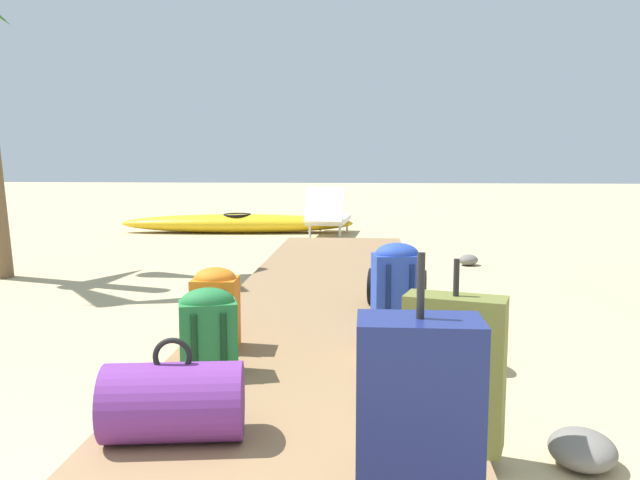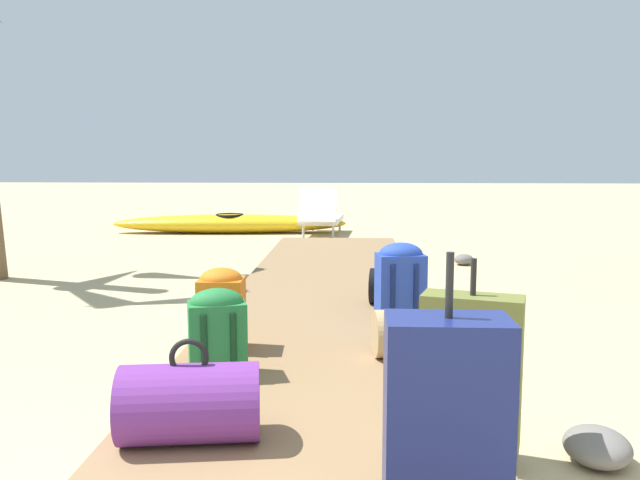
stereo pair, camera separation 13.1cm
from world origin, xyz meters
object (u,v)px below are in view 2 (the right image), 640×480
object	(u,v)px
duffel_bag_tan	(431,332)
suitcase_olive	(471,371)
backpack_green	(217,330)
lounge_chair	(321,216)
duffel_bag_purple	(190,403)
duffel_bag_black	(398,286)
backpack_blue	(400,283)
backpack_orange	(222,307)
kayak	(230,224)
suitcase_navy	(446,429)

from	to	relation	value
duffel_bag_tan	suitcase_olive	world-z (taller)	suitcase_olive
backpack_green	lounge_chair	bearing A→B (deg)	88.23
duffel_bag_purple	suitcase_olive	world-z (taller)	suitcase_olive
backpack_green	duffel_bag_black	bearing A→B (deg)	58.48
backpack_blue	backpack_green	bearing A→B (deg)	-134.85
duffel_bag_black	backpack_blue	bearing A→B (deg)	-93.17
duffel_bag_black	suitcase_olive	world-z (taller)	suitcase_olive
duffel_bag_tan	duffel_bag_black	xyz separation A→B (m)	(-0.09, 1.39, 0.00)
backpack_orange	suitcase_olive	bearing A→B (deg)	-44.89
backpack_orange	lounge_chair	xyz separation A→B (m)	(0.30, 6.69, -0.02)
duffel_bag_purple	backpack_green	size ratio (longest dim) A/B	1.27
suitcase_olive	lounge_chair	bearing A→B (deg)	97.10
duffel_bag_purple	backpack_orange	bearing A→B (deg)	95.79
backpack_green	kayak	xyz separation A→B (m)	(-1.36, 7.53, -0.17)
backpack_blue	backpack_orange	world-z (taller)	backpack_blue
duffel_bag_purple	lounge_chair	xyz separation A→B (m)	(0.17, 8.01, 0.08)
kayak	backpack_orange	bearing A→B (deg)	-79.63
duffel_bag_black	backpack_orange	xyz separation A→B (m)	(-1.19, -1.30, 0.12)
duffel_bag_tan	backpack_green	xyz separation A→B (m)	(-1.20, -0.42, 0.11)
backpack_orange	lounge_chair	world-z (taller)	lounge_chair
duffel_bag_tan	backpack_orange	xyz separation A→B (m)	(-1.28, 0.08, 0.12)
duffel_bag_purple	duffel_bag_tan	size ratio (longest dim) A/B	0.86
duffel_bag_black	lounge_chair	world-z (taller)	lounge_chair
duffel_bag_purple	duffel_bag_black	distance (m)	2.83
duffel_bag_purple	kayak	distance (m)	8.47
kayak	suitcase_navy	bearing A→B (deg)	-75.15
backpack_blue	kayak	world-z (taller)	backpack_blue
backpack_blue	kayak	size ratio (longest dim) A/B	0.15
duffel_bag_purple	backpack_green	world-z (taller)	backpack_green
duffel_bag_black	suitcase_olive	bearing A→B (deg)	-87.60
suitcase_olive	lounge_chair	distance (m)	8.04
kayak	backpack_blue	bearing A→B (deg)	-69.36
duffel_bag_black	suitcase_navy	bearing A→B (deg)	-91.56
duffel_bag_black	suitcase_olive	xyz separation A→B (m)	(0.11, -2.59, 0.17)
duffel_bag_purple	suitcase_navy	distance (m)	1.17
backpack_green	suitcase_olive	world-z (taller)	suitcase_olive
duffel_bag_tan	lounge_chair	size ratio (longest dim) A/B	0.46
backpack_blue	suitcase_olive	distance (m)	1.87
duffel_bag_tan	backpack_green	world-z (taller)	backpack_green
backpack_orange	duffel_bag_tan	bearing A→B (deg)	-3.64
backpack_blue	suitcase_olive	world-z (taller)	suitcase_olive
backpack_green	backpack_orange	bearing A→B (deg)	98.81
backpack_blue	duffel_bag_tan	world-z (taller)	backpack_blue
backpack_blue	kayak	xyz separation A→B (m)	(-2.43, 6.46, -0.24)
suitcase_navy	lounge_chair	world-z (taller)	suitcase_navy
backpack_blue	suitcase_olive	bearing A→B (deg)	-85.41
backpack_green	lounge_chair	xyz separation A→B (m)	(0.22, 7.19, -0.01)
backpack_orange	kayak	bearing A→B (deg)	100.37
suitcase_navy	duffel_bag_tan	bearing A→B (deg)	84.41
suitcase_navy	suitcase_olive	bearing A→B (deg)	73.57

